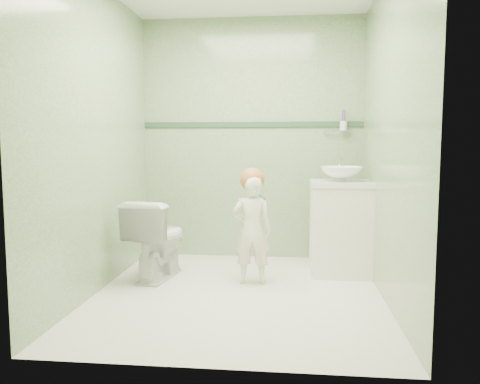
# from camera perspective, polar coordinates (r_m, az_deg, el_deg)

# --- Properties ---
(ground) EXTENTS (2.50, 2.50, 0.00)m
(ground) POSITION_cam_1_polar(r_m,az_deg,el_deg) (3.82, -0.24, -11.96)
(ground) COLOR silver
(ground) RESTS_ON ground
(room_shell) EXTENTS (2.50, 2.54, 2.40)m
(room_shell) POSITION_cam_1_polar(r_m,az_deg,el_deg) (3.63, -0.25, 6.36)
(room_shell) COLOR gray
(room_shell) RESTS_ON ground
(trim_stripe) EXTENTS (2.20, 0.02, 0.05)m
(trim_stripe) POSITION_cam_1_polar(r_m,az_deg,el_deg) (4.87, 1.38, 8.00)
(trim_stripe) COLOR #2E4D38
(trim_stripe) RESTS_ON room_shell
(vanity) EXTENTS (0.52, 0.50, 0.80)m
(vanity) POSITION_cam_1_polar(r_m,az_deg,el_deg) (4.40, 11.75, -4.31)
(vanity) COLOR white
(vanity) RESTS_ON ground
(counter) EXTENTS (0.54, 0.52, 0.04)m
(counter) POSITION_cam_1_polar(r_m,az_deg,el_deg) (4.35, 11.86, 1.01)
(counter) COLOR white
(counter) RESTS_ON vanity
(basin) EXTENTS (0.37, 0.37, 0.13)m
(basin) POSITION_cam_1_polar(r_m,az_deg,el_deg) (4.34, 11.88, 2.12)
(basin) COLOR white
(basin) RESTS_ON counter
(faucet) EXTENTS (0.03, 0.13, 0.18)m
(faucet) POSITION_cam_1_polar(r_m,az_deg,el_deg) (4.52, 11.67, 3.28)
(faucet) COLOR silver
(faucet) RESTS_ON counter
(cup_holder) EXTENTS (0.26, 0.07, 0.21)m
(cup_holder) POSITION_cam_1_polar(r_m,az_deg,el_deg) (4.82, 12.05, 7.66)
(cup_holder) COLOR silver
(cup_holder) RESTS_ON room_shell
(toilet) EXTENTS (0.49, 0.73, 0.69)m
(toilet) POSITION_cam_1_polar(r_m,az_deg,el_deg) (4.23, -9.71, -5.44)
(toilet) COLOR white
(toilet) RESTS_ON ground
(toddler) EXTENTS (0.35, 0.24, 0.90)m
(toddler) POSITION_cam_1_polar(r_m,az_deg,el_deg) (3.99, 1.41, -4.52)
(toddler) COLOR white
(toddler) RESTS_ON ground
(hair_cap) EXTENTS (0.20, 0.20, 0.20)m
(hair_cap) POSITION_cam_1_polar(r_m,az_deg,el_deg) (3.96, 1.45, 1.45)
(hair_cap) COLOR #B36C37
(hair_cap) RESTS_ON toddler
(teal_toothbrush) EXTENTS (0.11, 0.14, 0.08)m
(teal_toothbrush) POSITION_cam_1_polar(r_m,az_deg,el_deg) (3.83, 2.53, -0.53)
(teal_toothbrush) COLOR #129A83
(teal_toothbrush) RESTS_ON toddler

